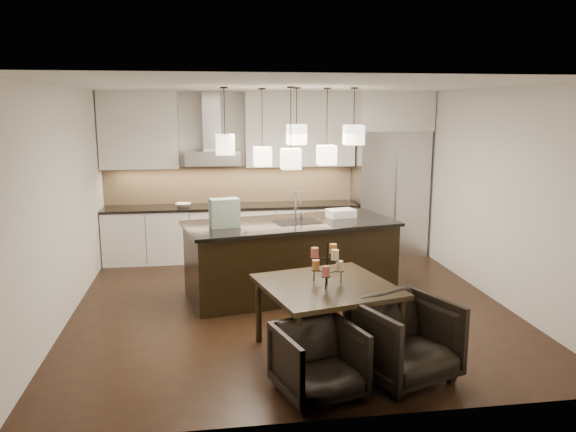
{
  "coord_description": "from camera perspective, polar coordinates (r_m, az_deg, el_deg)",
  "views": [
    {
      "loc": [
        -1.06,
        -6.9,
        2.56
      ],
      "look_at": [
        0.0,
        0.2,
        1.15
      ],
      "focal_mm": 35.0,
      "sensor_mm": 36.0,
      "label": 1
    }
  ],
  "objects": [
    {
      "name": "fruit_bowl",
      "position": [
        9.42,
        -10.59,
        1.1
      ],
      "size": [
        0.26,
        0.26,
        0.06
      ],
      "primitive_type": "imported",
      "rotation": [
        0.0,
        0.0,
        -0.02
      ],
      "color": "silver",
      "rests_on": "countertop"
    },
    {
      "name": "wall_left",
      "position": [
        7.2,
        -22.04,
        1.03
      ],
      "size": [
        0.02,
        5.5,
        2.8
      ],
      "primitive_type": "cube",
      "color": "silver",
      "rests_on": "ground"
    },
    {
      "name": "countertop",
      "position": [
        9.48,
        -5.73,
        0.98
      ],
      "size": [
        4.21,
        0.66,
        0.04
      ],
      "primitive_type": "cube",
      "color": "black",
      "rests_on": "lower_cabinets"
    },
    {
      "name": "wall_back",
      "position": [
        9.78,
        -2.21,
        4.3
      ],
      "size": [
        5.5,
        0.02,
        2.8
      ],
      "primitive_type": "cube",
      "color": "silver",
      "rests_on": "ground"
    },
    {
      "name": "upper_cab_left",
      "position": [
        9.53,
        -14.92,
        8.43
      ],
      "size": [
        1.25,
        0.35,
        1.25
      ],
      "primitive_type": "cube",
      "color": "silver",
      "rests_on": "wall_back"
    },
    {
      "name": "wall_front",
      "position": [
        4.42,
        5.66,
        -4.14
      ],
      "size": [
        5.5,
        0.02,
        2.8
      ],
      "primitive_type": "cube",
      "color": "silver",
      "rests_on": "ground"
    },
    {
      "name": "dining_table",
      "position": [
        5.95,
        3.92,
        -10.41
      ],
      "size": [
        1.53,
        1.53,
        0.76
      ],
      "primitive_type": null,
      "rotation": [
        0.0,
        0.0,
        0.24
      ],
      "color": "black",
      "rests_on": "floor"
    },
    {
      "name": "island_body",
      "position": [
        7.73,
        0.27,
        -4.45
      ],
      "size": [
        2.91,
        1.61,
        0.97
      ],
      "primitive_type": "cube",
      "rotation": [
        0.0,
        0.0,
        0.19
      ],
      "color": "black",
      "rests_on": "floor"
    },
    {
      "name": "refrigerator",
      "position": [
        9.91,
        10.22,
        2.32
      ],
      "size": [
        1.2,
        0.72,
        2.15
      ],
      "primitive_type": "cube",
      "color": "#B7B7BA",
      "rests_on": "floor"
    },
    {
      "name": "pendant_b",
      "position": [
        7.82,
        -2.61,
        6.05
      ],
      "size": [
        0.24,
        0.24,
        0.26
      ],
      "primitive_type": "cube",
      "color": "beige",
      "rests_on": "ceiling"
    },
    {
      "name": "pendant_f",
      "position": [
        7.22,
        0.28,
        5.83
      ],
      "size": [
        0.24,
        0.24,
        0.26
      ],
      "primitive_type": "cube",
      "color": "beige",
      "rests_on": "ceiling"
    },
    {
      "name": "upper_cab_right",
      "position": [
        9.61,
        1.19,
        8.82
      ],
      "size": [
        1.85,
        0.35,
        1.25
      ],
      "primitive_type": "cube",
      "color": "silver",
      "rests_on": "wall_back"
    },
    {
      "name": "armchair_left",
      "position": [
        5.16,
        3.14,
        -14.51
      ],
      "size": [
        0.88,
        0.89,
        0.66
      ],
      "primitive_type": "imported",
      "rotation": [
        0.0,
        0.0,
        0.29
      ],
      "color": "black",
      "rests_on": "floor"
    },
    {
      "name": "ceiling",
      "position": [
        6.98,
        0.25,
        13.17
      ],
      "size": [
        5.5,
        5.5,
        0.02
      ],
      "primitive_type": "cube",
      "color": "white",
      "rests_on": "wall_back"
    },
    {
      "name": "food_container",
      "position": [
        7.98,
        5.41,
        0.28
      ],
      "size": [
        0.42,
        0.33,
        0.11
      ],
      "primitive_type": "cube",
      "rotation": [
        0.0,
        0.0,
        0.19
      ],
      "color": "silver",
      "rests_on": "island_top"
    },
    {
      "name": "backsplash",
      "position": [
        9.73,
        -5.85,
        3.23
      ],
      "size": [
        4.21,
        0.02,
        0.63
      ],
      "primitive_type": "cube",
      "color": "tan",
      "rests_on": "countertop"
    },
    {
      "name": "tote_bag",
      "position": [
        7.31,
        -6.48,
        0.32
      ],
      "size": [
        0.41,
        0.27,
        0.37
      ],
      "primitive_type": "cube",
      "rotation": [
        0.0,
        0.0,
        0.19
      ],
      "color": "#1E492D",
      "rests_on": "island_top"
    },
    {
      "name": "armchair_right",
      "position": [
        5.55,
        11.72,
        -12.16
      ],
      "size": [
        1.09,
        1.1,
        0.78
      ],
      "primitive_type": "imported",
      "rotation": [
        0.0,
        0.0,
        0.37
      ],
      "color": "black",
      "rests_on": "floor"
    },
    {
      "name": "island_top",
      "position": [
        7.61,
        0.27,
        -0.78
      ],
      "size": [
        3.01,
        1.71,
        0.04
      ],
      "primitive_type": "cube",
      "rotation": [
        0.0,
        0.0,
        0.19
      ],
      "color": "black",
      "rests_on": "island_body"
    },
    {
      "name": "fridge_panel",
      "position": [
        9.8,
        10.5,
        10.44
      ],
      "size": [
        1.26,
        0.72,
        0.65
      ],
      "primitive_type": "cube",
      "color": "silver",
      "rests_on": "refrigerator"
    },
    {
      "name": "pendant_e",
      "position": [
        7.58,
        6.68,
        8.19
      ],
      "size": [
        0.24,
        0.24,
        0.26
      ],
      "primitive_type": "cube",
      "color": "beige",
      "rests_on": "ceiling"
    },
    {
      "name": "pendant_c",
      "position": [
        7.47,
        0.87,
        8.28
      ],
      "size": [
        0.24,
        0.24,
        0.26
      ],
      "primitive_type": "cube",
      "color": "beige",
      "rests_on": "ceiling"
    },
    {
      "name": "wall_right",
      "position": [
        7.97,
        20.28,
        2.05
      ],
      "size": [
        0.02,
        5.5,
        2.8
      ],
      "primitive_type": "cube",
      "color": "silver",
      "rests_on": "ground"
    },
    {
      "name": "candle_b",
      "position": [
        5.84,
        2.84,
        -4.98
      ],
      "size": [
        0.09,
        0.09,
        0.1
      ],
      "primitive_type": "cylinder",
      "rotation": [
        0.0,
        0.0,
        0.24
      ],
      "color": "#BC6E2C",
      "rests_on": "candelabra"
    },
    {
      "name": "hood_chimney",
      "position": [
        9.49,
        -7.78,
        9.57
      ],
      "size": [
        0.3,
        0.28,
        0.96
      ],
      "primitive_type": "cube",
      "color": "#B7B7BA",
      "rests_on": "hood_canopy"
    },
    {
      "name": "candle_d",
      "position": [
        5.85,
        4.6,
        -3.33
      ],
      "size": [
        0.09,
        0.09,
        0.1
      ],
      "primitive_type": "cylinder",
      "rotation": [
        0.0,
        0.0,
        0.24
      ],
      "color": "#BC6E2C",
      "rests_on": "candelabra"
    },
    {
      "name": "candle_c",
      "position": [
        5.63,
        3.88,
        -5.61
      ],
      "size": [
        0.09,
        0.09,
        0.1
      ],
      "primitive_type": "cylinder",
      "rotation": [
        0.0,
        0.0,
        0.24
      ],
      "color": "#AE4C3C",
      "rests_on": "candelabra"
    },
    {
      "name": "lower_cabinets",
      "position": [
        9.58,
        -5.67,
        -1.73
      ],
      "size": [
        4.21,
        0.62,
        0.88
      ],
      "primitive_type": "cube",
      "color": "silver",
      "rests_on": "floor"
    },
    {
      "name": "candle_f",
      "position": [
        5.62,
        4.79,
        -3.95
      ],
      "size": [
        0.09,
        0.09,
        0.1
      ],
      "primitive_type": "cylinder",
      "rotation": [
        0.0,
        0.0,
        0.24
      ],
      "color": "beige",
      "rests_on": "candelabra"
    },
    {
      "name": "candle_e",
      "position": [
        5.69,
        2.73,
        -3.74
      ],
      "size": [
        0.09,
        0.09,
        0.1
      ],
      "primitive_type": "cylinder",
      "rotation": [
        0.0,
        0.0,
        0.24
      ],
      "color": "#AE4C3C",
      "rests_on": "candelabra"
    },
    {
      "name": "pendant_d",
      "position": [
        7.69,
        3.94,
        6.2
      ],
      "size": [
        0.24,
        0.24,
        0.26
      ],
      "primitive_type": "cube",
      "color": "beige",
      "rests_on": "ceiling"
    },
    {
      "name": "floor",
      "position": [
        7.44,
        0.23,
        -9.1
      ],
      "size": [
        5.5,
        5.5,
        0.02
      ],
      "primitive_type": "cube",
      "color": "black",
      "rests_on": "ground"
    },
    {
      "name": "candle_a",
      "position": [
        5.83,
        5.25,
        -5.05
      ],
      "size": [
        0.09,
        0.09,
        0.1
      ],
      "primitive_type": "cylinder",
      "rotation": [
        0.0,
        0.0,
        0.24
      ],
      "color": "beige",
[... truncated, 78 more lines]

